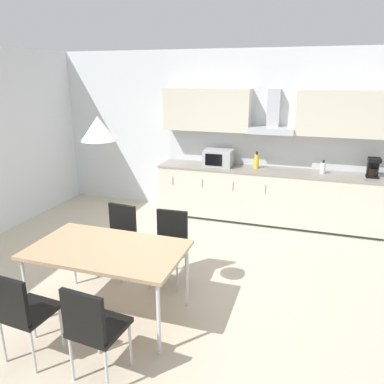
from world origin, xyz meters
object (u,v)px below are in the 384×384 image
(dining_table, at_px, (107,252))
(chair_near_right, at_px, (93,325))
(microwave, at_px, (218,158))
(coffee_maker, at_px, (373,167))
(bottle_yellow, at_px, (256,161))
(bottle_white, at_px, (323,168))
(chair_far_left, at_px, (119,233))
(chair_near_left, at_px, (21,308))
(pendant_lamp, at_px, (98,129))
(chair_far_right, at_px, (170,240))

(dining_table, relative_size, chair_near_right, 1.77)
(microwave, xyz_separation_m, coffee_maker, (2.42, 0.03, 0.01))
(bottle_yellow, bearing_deg, dining_table, -107.35)
(microwave, height_order, bottle_white, microwave)
(chair_near_right, xyz_separation_m, chair_far_left, (-0.68, 1.66, 0.00))
(bottle_yellow, bearing_deg, chair_far_left, -119.57)
(bottle_yellow, distance_m, dining_table, 3.33)
(coffee_maker, bearing_deg, chair_far_left, -143.09)
(microwave, height_order, chair_near_left, microwave)
(dining_table, xyz_separation_m, pendant_lamp, (0.00, 0.00, 1.23))
(dining_table, relative_size, pendant_lamp, 4.80)
(chair_near_right, distance_m, chair_far_left, 1.79)
(chair_far_left, bearing_deg, bottle_yellow, 60.43)
(bottle_yellow, xyz_separation_m, chair_far_left, (-1.33, -2.34, -0.50))
(chair_near_left, relative_size, chair_far_left, 1.00)
(chair_near_left, bearing_deg, pendant_lamp, 66.99)
(dining_table, distance_m, chair_near_left, 0.92)
(chair_near_left, distance_m, pendant_lamp, 1.67)
(bottle_yellow, bearing_deg, chair_near_right, -99.25)
(bottle_white, distance_m, pendant_lamp, 3.87)
(chair_far_left, bearing_deg, dining_table, -67.87)
(coffee_maker, height_order, pendant_lamp, pendant_lamp)
(chair_far_right, relative_size, chair_far_left, 1.00)
(microwave, xyz_separation_m, dining_table, (-0.34, -3.13, -0.34))
(microwave, height_order, dining_table, microwave)
(chair_far_right, bearing_deg, pendant_lamp, -112.44)
(coffee_maker, bearing_deg, chair_near_left, -127.99)
(microwave, distance_m, coffee_maker, 2.42)
(coffee_maker, distance_m, bottle_yellow, 1.77)
(chair_near_left, relative_size, pendant_lamp, 2.72)
(chair_far_right, bearing_deg, bottle_white, 53.80)
(coffee_maker, relative_size, bottle_white, 1.42)
(dining_table, bearing_deg, bottle_yellow, 72.65)
(dining_table, distance_m, chair_far_right, 0.92)
(microwave, xyz_separation_m, chair_far_left, (-0.68, -2.30, -0.52))
(chair_near_right, bearing_deg, bottle_white, 66.84)
(chair_far_right, bearing_deg, chair_near_right, -90.14)
(dining_table, height_order, chair_far_right, chair_far_right)
(bottle_white, xyz_separation_m, chair_far_right, (-1.70, -2.32, -0.47))
(microwave, height_order, chair_far_left, microwave)
(chair_far_left, bearing_deg, bottle_white, 44.30)
(bottle_white, bearing_deg, coffee_maker, 0.48)
(dining_table, xyz_separation_m, chair_near_right, (0.34, -0.83, -0.18))
(bottle_yellow, relative_size, pendant_lamp, 0.88)
(bottle_white, relative_size, chair_near_left, 0.24)
(bottle_white, relative_size, chair_far_left, 0.24)
(microwave, xyz_separation_m, chair_near_left, (-0.70, -3.96, -0.52))
(microwave, bearing_deg, chair_far_right, -90.06)
(pendant_lamp, bearing_deg, dining_table, 0.00)
(chair_near_right, relative_size, chair_far_right, 1.00)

